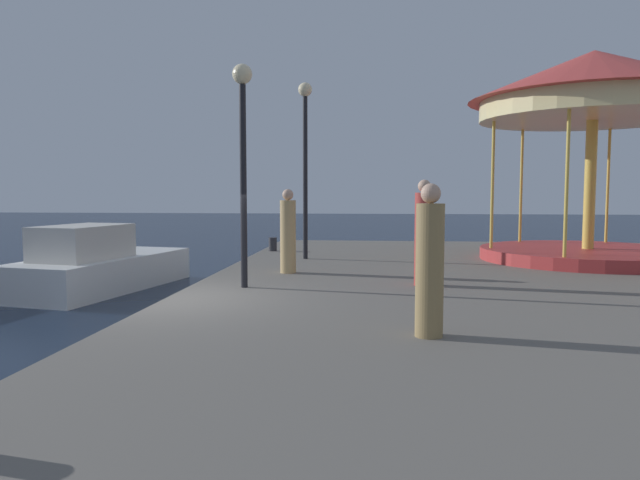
{
  "coord_description": "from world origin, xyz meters",
  "views": [
    {
      "loc": [
        3.49,
        -9.36,
        2.55
      ],
      "look_at": [
        2.2,
        3.6,
        1.49
      ],
      "focal_mm": 33.15,
      "sensor_mm": 36.0,
      "label": 1
    }
  ],
  "objects_px": {
    "carousel": "(593,106)",
    "bollard_south": "(273,244)",
    "person_by_the_water": "(288,234)",
    "person_near_carousel": "(424,236)",
    "lamp_post_far_end": "(305,140)",
    "person_far_corner": "(430,265)",
    "motorboat_white": "(99,266)",
    "lamp_post_mid_promenade": "(243,135)"
  },
  "relations": [
    {
      "from": "lamp_post_mid_promenade",
      "to": "bollard_south",
      "type": "relative_size",
      "value": 10.07
    },
    {
      "from": "motorboat_white",
      "to": "person_far_corner",
      "type": "distance_m",
      "value": 10.8
    },
    {
      "from": "lamp_post_far_end",
      "to": "person_near_carousel",
      "type": "height_order",
      "value": "lamp_post_far_end"
    },
    {
      "from": "person_far_corner",
      "to": "motorboat_white",
      "type": "bearing_deg",
      "value": 136.62
    },
    {
      "from": "bollard_south",
      "to": "person_far_corner",
      "type": "distance_m",
      "value": 10.78
    },
    {
      "from": "motorboat_white",
      "to": "lamp_post_mid_promenade",
      "type": "relative_size",
      "value": 1.39
    },
    {
      "from": "bollard_south",
      "to": "person_far_corner",
      "type": "height_order",
      "value": "person_far_corner"
    },
    {
      "from": "lamp_post_far_end",
      "to": "person_near_carousel",
      "type": "bearing_deg",
      "value": -56.74
    },
    {
      "from": "lamp_post_mid_promenade",
      "to": "lamp_post_far_end",
      "type": "xyz_separation_m",
      "value": [
        0.54,
        4.74,
        0.31
      ]
    },
    {
      "from": "motorboat_white",
      "to": "lamp_post_mid_promenade",
      "type": "bearing_deg",
      "value": -39.9
    },
    {
      "from": "lamp_post_mid_promenade",
      "to": "person_far_corner",
      "type": "distance_m",
      "value": 4.96
    },
    {
      "from": "person_near_carousel",
      "to": "lamp_post_mid_promenade",
      "type": "bearing_deg",
      "value": -170.4
    },
    {
      "from": "motorboat_white",
      "to": "lamp_post_mid_promenade",
      "type": "xyz_separation_m",
      "value": [
        4.75,
        -3.98,
        2.94
      ]
    },
    {
      "from": "motorboat_white",
      "to": "person_by_the_water",
      "type": "bearing_deg",
      "value": -20.5
    },
    {
      "from": "lamp_post_mid_promenade",
      "to": "carousel",
      "type": "bearing_deg",
      "value": 33.11
    },
    {
      "from": "lamp_post_mid_promenade",
      "to": "person_by_the_water",
      "type": "height_order",
      "value": "lamp_post_mid_promenade"
    },
    {
      "from": "person_far_corner",
      "to": "person_by_the_water",
      "type": "bearing_deg",
      "value": 115.25
    },
    {
      "from": "lamp_post_mid_promenade",
      "to": "person_far_corner",
      "type": "xyz_separation_m",
      "value": [
        3.06,
        -3.41,
        -1.91
      ]
    },
    {
      "from": "lamp_post_far_end",
      "to": "carousel",
      "type": "bearing_deg",
      "value": 2.64
    },
    {
      "from": "lamp_post_far_end",
      "to": "motorboat_white",
      "type": "bearing_deg",
      "value": -171.83
    },
    {
      "from": "lamp_post_far_end",
      "to": "person_near_carousel",
      "type": "xyz_separation_m",
      "value": [
        2.74,
        -4.18,
        -2.15
      ]
    },
    {
      "from": "motorboat_white",
      "to": "carousel",
      "type": "xyz_separation_m",
      "value": [
        12.53,
        1.09,
        4.07
      ]
    },
    {
      "from": "carousel",
      "to": "person_far_corner",
      "type": "relative_size",
      "value": 3.31
    },
    {
      "from": "carousel",
      "to": "person_near_carousel",
      "type": "relative_size",
      "value": 3.1
    },
    {
      "from": "lamp_post_far_end",
      "to": "person_far_corner",
      "type": "distance_m",
      "value": 8.81
    },
    {
      "from": "carousel",
      "to": "lamp_post_mid_promenade",
      "type": "height_order",
      "value": "carousel"
    },
    {
      "from": "lamp_post_mid_promenade",
      "to": "lamp_post_far_end",
      "type": "height_order",
      "value": "lamp_post_far_end"
    },
    {
      "from": "lamp_post_mid_promenade",
      "to": "person_far_corner",
      "type": "bearing_deg",
      "value": -48.09
    },
    {
      "from": "lamp_post_mid_promenade",
      "to": "person_by_the_water",
      "type": "xyz_separation_m",
      "value": [
        0.5,
        2.01,
        -1.93
      ]
    },
    {
      "from": "bollard_south",
      "to": "person_near_carousel",
      "type": "height_order",
      "value": "person_near_carousel"
    },
    {
      "from": "motorboat_white",
      "to": "lamp_post_far_end",
      "type": "bearing_deg",
      "value": 8.17
    },
    {
      "from": "carousel",
      "to": "person_by_the_water",
      "type": "distance_m",
      "value": 8.46
    },
    {
      "from": "carousel",
      "to": "lamp_post_mid_promenade",
      "type": "bearing_deg",
      "value": -146.89
    },
    {
      "from": "bollard_south",
      "to": "person_by_the_water",
      "type": "xyz_separation_m",
      "value": [
        1.18,
        -4.67,
        0.65
      ]
    },
    {
      "from": "motorboat_white",
      "to": "person_far_corner",
      "type": "height_order",
      "value": "person_far_corner"
    },
    {
      "from": "person_near_carousel",
      "to": "person_far_corner",
      "type": "distance_m",
      "value": 3.97
    },
    {
      "from": "person_by_the_water",
      "to": "person_near_carousel",
      "type": "bearing_deg",
      "value": -27.6
    },
    {
      "from": "carousel",
      "to": "person_near_carousel",
      "type": "xyz_separation_m",
      "value": [
        -4.49,
        -4.51,
        -2.97
      ]
    },
    {
      "from": "carousel",
      "to": "bollard_south",
      "type": "relative_size",
      "value": 15.33
    },
    {
      "from": "person_by_the_water",
      "to": "person_far_corner",
      "type": "distance_m",
      "value": 5.99
    },
    {
      "from": "carousel",
      "to": "person_near_carousel",
      "type": "distance_m",
      "value": 7.03
    },
    {
      "from": "lamp_post_far_end",
      "to": "person_far_corner",
      "type": "relative_size",
      "value": 2.46
    }
  ]
}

